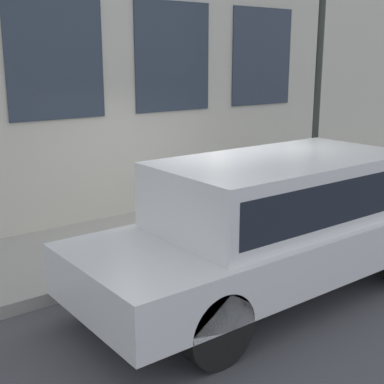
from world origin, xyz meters
name	(u,v)px	position (x,y,z in m)	size (l,w,h in m)	color
ground_plane	(205,261)	(0.00, 0.00, 0.00)	(80.00, 80.00, 0.00)	#47474C
sidewalk	(160,235)	(1.20, 0.00, 0.08)	(2.40, 60.00, 0.17)	#9E9B93
fire_hydrant	(206,212)	(0.43, -0.36, 0.60)	(0.29, 0.41, 0.84)	gray
person	(178,191)	(0.63, 0.05, 0.97)	(0.32, 0.21, 1.34)	#726651
parked_truck_white_near	(278,216)	(-1.38, -0.05, 1.03)	(1.93, 5.24, 1.77)	black
street_lamp	(321,30)	(0.64, -3.12, 3.42)	(0.36, 0.36, 5.20)	#2D332D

